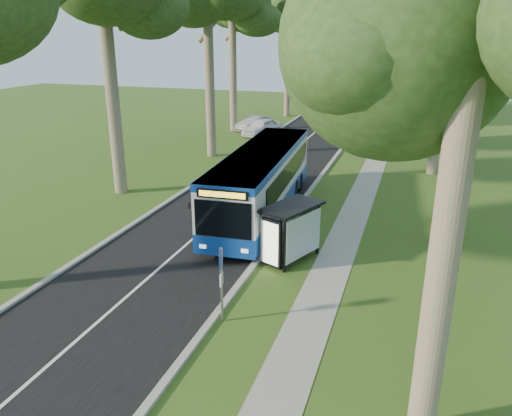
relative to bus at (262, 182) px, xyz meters
The scene contains 15 objects.
ground 7.43m from the bus, 77.47° to the right, with size 120.00×120.00×0.00m, color #38581B.
road 3.91m from the bus, 123.26° to the left, with size 7.00×100.00×0.02m, color black.
kerb_east 3.73m from the bus, 61.98° to the left, with size 0.25×100.00×0.12m, color #9E9B93.
kerb_west 6.40m from the bus, 151.53° to the left, with size 0.25×100.00×0.12m, color #9E9B93.
centre_line 3.91m from the bus, 123.26° to the left, with size 0.12×100.00×0.01m, color white.
footpath 5.70m from the bus, 32.82° to the left, with size 1.50×100.00×0.02m, color gray.
bus is the anchor object (origin of this frame).
bus_stop_sign 10.21m from the bus, 79.46° to the right, with size 0.11×0.37×2.60m.
bus_shelter 5.93m from the bus, 60.45° to the right, with size 2.40×3.09×2.34m.
litter_bin 2.85m from the bus, 11.15° to the right, with size 0.57×0.57×1.00m.
car_white 20.64m from the bus, 107.56° to the left, with size 1.76×4.38×1.49m, color white.
car_silver 22.88m from the bus, 109.49° to the left, with size 1.44×4.12×1.36m, color #979A9E.
tree_west_d 24.96m from the bus, 114.24° to the left, with size 5.20×5.20×15.50m.
tree_west_e 32.83m from the bus, 102.63° to the left, with size 5.20×5.20×13.76m.
tree_east_d 26.48m from the bus, 67.37° to the left, with size 5.20×5.20×14.62m.
Camera 1 is at (5.75, -16.00, 8.90)m, focal length 35.00 mm.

